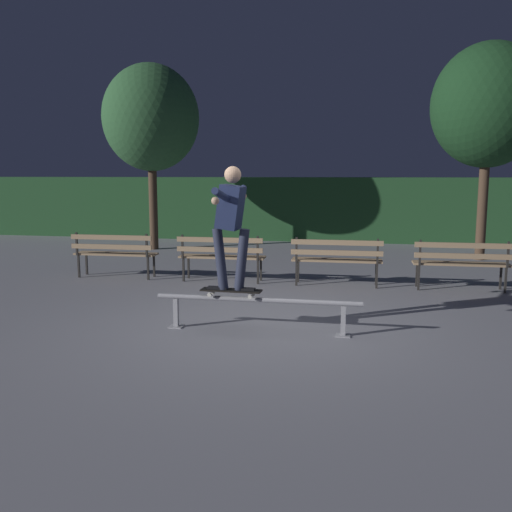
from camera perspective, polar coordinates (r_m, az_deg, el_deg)
name	(u,v)px	position (r m, az deg, el deg)	size (l,w,h in m)	color
ground_plane	(260,326)	(7.37, 0.46, -7.24)	(90.00, 90.00, 0.00)	gray
hedge_backdrop	(319,209)	(16.89, 6.49, 4.83)	(24.00, 1.20, 1.88)	#234C28
grind_rail	(257,305)	(7.07, 0.13, -5.07)	(2.64, 0.18, 0.44)	#9E9EA3
skateboard	(231,291)	(7.10, -2.56, -3.58)	(0.79, 0.22, 0.09)	black
skateboarder	(231,217)	(6.97, -2.59, 3.97)	(0.62, 1.41, 1.56)	black
park_bench_leftmost	(114,250)	(10.98, -14.34, 0.57)	(1.61, 0.43, 0.88)	#282623
park_bench_left_center	(221,253)	(10.27, -3.59, 0.28)	(1.61, 0.43, 0.88)	#282623
park_bench_right_center	(337,256)	(9.96, 8.27, -0.05)	(1.61, 0.43, 0.88)	#282623
park_bench_rightmost	(462,260)	(10.09, 20.34, -0.38)	(1.61, 0.43, 0.88)	#282623
tree_far_right	(488,106)	(13.93, 22.72, 14.00)	(2.52, 2.52, 4.89)	#4C3828
tree_far_left	(151,118)	(14.98, -10.72, 13.70)	(2.48, 2.48, 4.78)	#4C3828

